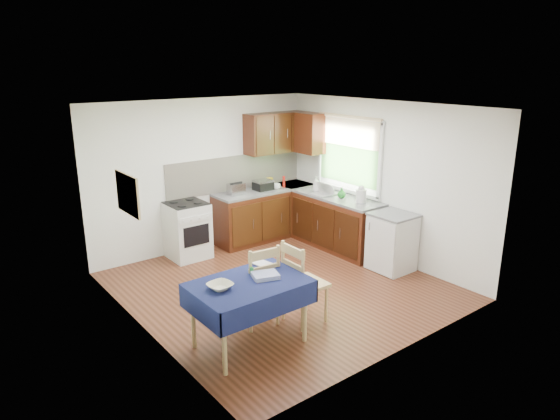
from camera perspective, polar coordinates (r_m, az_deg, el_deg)
floor at (r=7.14m, az=0.08°, el=-8.69°), size 4.20×4.20×0.00m
ceiling at (r=6.48m, az=0.09°, el=11.75°), size 4.00×4.20×0.02m
wall_back at (r=8.41m, az=-8.75°, el=4.03°), size 4.00×0.02×2.50m
wall_front at (r=5.28m, az=14.24°, el=-3.80°), size 4.00×0.02×2.50m
wall_left at (r=5.75m, az=-15.88°, el=-2.26°), size 0.02×4.20×2.50m
wall_right at (r=8.05m, az=11.42°, el=3.33°), size 0.02×4.20×2.50m
base_cabinets at (r=8.69m, az=2.06°, el=-0.98°), size 1.90×2.30×0.86m
worktop_back at (r=8.80m, az=-1.72°, el=2.29°), size 1.90×0.60×0.04m
worktop_right at (r=8.35m, az=6.57°, el=1.42°), size 0.60×1.70×0.04m
worktop_corner at (r=9.18m, az=1.57°, el=2.90°), size 0.60×0.60×0.04m
splashback at (r=8.73m, az=-4.97°, el=4.29°), size 2.70×0.02×0.60m
upper_cabinets at (r=8.90m, az=0.73°, el=8.82°), size 1.20×0.85×0.70m
stove at (r=8.14m, az=-10.54°, el=-2.26°), size 0.60×0.61×0.92m
window at (r=8.41m, az=7.84°, el=6.85°), size 0.04×1.48×1.26m
fridge at (r=7.71m, az=12.68°, el=-3.59°), size 0.58×0.60×0.89m
corkboard at (r=5.93m, az=-16.98°, el=1.74°), size 0.04×0.62×0.47m
dining_table at (r=5.50m, az=-3.55°, el=-9.21°), size 1.25×0.85×0.76m
chair_far at (r=5.96m, az=-2.45°, el=-8.28°), size 0.49×0.49×1.02m
chair_near at (r=6.00m, az=2.50°, el=-8.06°), size 0.46×0.46×1.03m
toaster at (r=8.41m, az=-5.04°, el=2.40°), size 0.28×0.17×0.21m
sandwich_press at (r=8.71m, az=-1.95°, el=2.86°), size 0.30×0.26×0.17m
sauce_bottle at (r=8.89m, az=0.44°, el=3.25°), size 0.05×0.05×0.20m
yellow_packet at (r=9.00m, az=-1.24°, el=3.24°), size 0.13×0.11×0.15m
dish_rack at (r=8.46m, az=5.16°, el=1.96°), size 0.43×0.33×0.20m
kettle at (r=8.02m, az=9.26°, el=1.73°), size 0.16×0.16×0.28m
cup at (r=8.77m, az=-0.37°, el=2.73°), size 0.14×0.14×0.10m
soap_bottle_a at (r=8.60m, az=4.11°, el=2.97°), size 0.13×0.13×0.26m
soap_bottle_b at (r=8.63m, az=4.51°, el=2.75°), size 0.12×0.12×0.19m
soap_bottle_c at (r=8.24m, az=7.05°, el=1.97°), size 0.17×0.17×0.18m
plate_bowl at (r=5.31m, az=-6.87°, el=-8.65°), size 0.29×0.29×0.06m
book at (r=5.83m, az=-2.50°, el=-6.43°), size 0.20×0.25×0.02m
spice_jar at (r=5.62m, az=-3.24°, el=-6.97°), size 0.04×0.04×0.08m
tea_towel at (r=5.55m, az=-1.69°, el=-7.49°), size 0.33×0.30×0.05m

